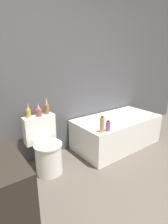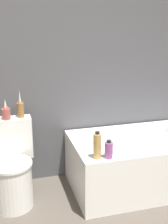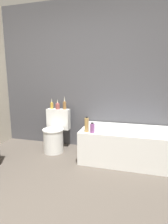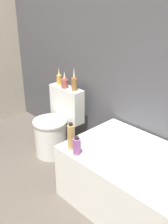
{
  "view_description": "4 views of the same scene",
  "coord_description": "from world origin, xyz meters",
  "px_view_note": "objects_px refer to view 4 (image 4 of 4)",
  "views": [
    {
      "loc": [
        -1.25,
        -0.13,
        1.46
      ],
      "look_at": [
        0.08,
        1.68,
        0.76
      ],
      "focal_mm": 28.0,
      "sensor_mm": 36.0,
      "label": 1
    },
    {
      "loc": [
        -0.48,
        -0.66,
        1.61
      ],
      "look_at": [
        0.14,
        1.53,
        0.87
      ],
      "focal_mm": 50.0,
      "sensor_mm": 36.0,
      "label": 2
    },
    {
      "loc": [
        0.83,
        -0.91,
        1.26
      ],
      "look_at": [
        0.13,
        1.7,
        0.75
      ],
      "focal_mm": 28.0,
      "sensor_mm": 36.0,
      "label": 3
    },
    {
      "loc": [
        1.6,
        0.3,
        1.65
      ],
      "look_at": [
        0.14,
        1.7,
        0.72
      ],
      "focal_mm": 42.0,
      "sensor_mm": 36.0,
      "label": 4
    }
  ],
  "objects_px": {
    "toilet": "(56,127)",
    "shampoo_bottle_short": "(77,146)",
    "vase_silver": "(65,82)",
    "shampoo_bottle_tall": "(71,137)",
    "bathtub": "(153,192)",
    "vase_gold": "(59,79)",
    "vase_bronze": "(74,83)"
  },
  "relations": [
    {
      "from": "toilet",
      "to": "shampoo_bottle_tall",
      "type": "height_order",
      "value": "shampoo_bottle_tall"
    },
    {
      "from": "toilet",
      "to": "shampoo_bottle_short",
      "type": "height_order",
      "value": "toilet"
    },
    {
      "from": "toilet",
      "to": "shampoo_bottle_tall",
      "type": "relative_size",
      "value": 3.17
    },
    {
      "from": "vase_gold",
      "to": "shampoo_bottle_tall",
      "type": "height_order",
      "value": "vase_gold"
    },
    {
      "from": "vase_gold",
      "to": "vase_silver",
      "type": "bearing_deg",
      "value": -12.43
    },
    {
      "from": "toilet",
      "to": "vase_bronze",
      "type": "distance_m",
      "value": 0.54
    },
    {
      "from": "vase_silver",
      "to": "bathtub",
      "type": "bearing_deg",
      "value": -9.21
    },
    {
      "from": "bathtub",
      "to": "toilet",
      "type": "relative_size",
      "value": 2.03
    },
    {
      "from": "toilet",
      "to": "vase_bronze",
      "type": "relative_size",
      "value": 2.92
    },
    {
      "from": "vase_gold",
      "to": "vase_bronze",
      "type": "distance_m",
      "value": 0.25
    },
    {
      "from": "vase_gold",
      "to": "shampoo_bottle_tall",
      "type": "bearing_deg",
      "value": -33.56
    },
    {
      "from": "toilet",
      "to": "vase_bronze",
      "type": "xyz_separation_m",
      "value": [
        0.13,
        0.17,
        0.5
      ]
    },
    {
      "from": "toilet",
      "to": "vase_bronze",
      "type": "bearing_deg",
      "value": 53.08
    },
    {
      "from": "vase_gold",
      "to": "shampoo_bottle_short",
      "type": "xyz_separation_m",
      "value": [
        0.88,
        -0.55,
        -0.22
      ]
    },
    {
      "from": "vase_bronze",
      "to": "vase_gold",
      "type": "bearing_deg",
      "value": 178.63
    },
    {
      "from": "bathtub",
      "to": "vase_bronze",
      "type": "bearing_deg",
      "value": 168.76
    },
    {
      "from": "toilet",
      "to": "vase_silver",
      "type": "relative_size",
      "value": 3.99
    },
    {
      "from": "vase_bronze",
      "to": "shampoo_bottle_tall",
      "type": "bearing_deg",
      "value": -43.88
    },
    {
      "from": "toilet",
      "to": "vase_gold",
      "type": "relative_size",
      "value": 3.61
    },
    {
      "from": "toilet",
      "to": "vase_silver",
      "type": "distance_m",
      "value": 0.5
    },
    {
      "from": "vase_gold",
      "to": "shampoo_bottle_short",
      "type": "bearing_deg",
      "value": -31.79
    },
    {
      "from": "vase_bronze",
      "to": "bathtub",
      "type": "bearing_deg",
      "value": -11.24
    },
    {
      "from": "toilet",
      "to": "shampoo_bottle_short",
      "type": "relative_size",
      "value": 4.71
    },
    {
      "from": "bathtub",
      "to": "toilet",
      "type": "height_order",
      "value": "toilet"
    },
    {
      "from": "shampoo_bottle_tall",
      "to": "vase_gold",
      "type": "bearing_deg",
      "value": 146.44
    },
    {
      "from": "vase_gold",
      "to": "vase_bronze",
      "type": "bearing_deg",
      "value": -1.37
    },
    {
      "from": "vase_silver",
      "to": "shampoo_bottle_short",
      "type": "height_order",
      "value": "vase_silver"
    },
    {
      "from": "vase_silver",
      "to": "shampoo_bottle_tall",
      "type": "height_order",
      "value": "vase_silver"
    },
    {
      "from": "bathtub",
      "to": "shampoo_bottle_tall",
      "type": "relative_size",
      "value": 6.42
    },
    {
      "from": "toilet",
      "to": "vase_silver",
      "type": "height_order",
      "value": "vase_silver"
    },
    {
      "from": "vase_bronze",
      "to": "shampoo_bottle_short",
      "type": "bearing_deg",
      "value": -40.63
    },
    {
      "from": "toilet",
      "to": "vase_gold",
      "type": "height_order",
      "value": "vase_gold"
    }
  ]
}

